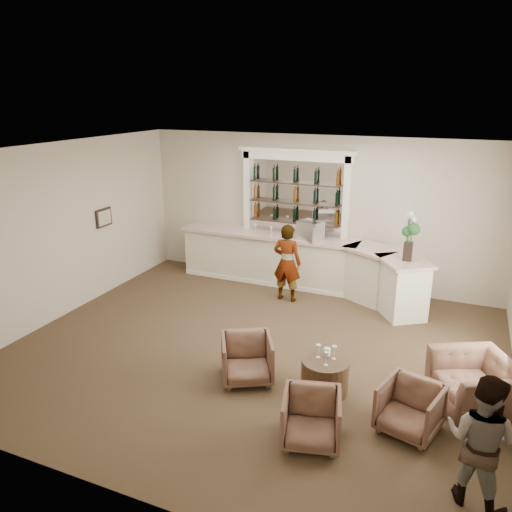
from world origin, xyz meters
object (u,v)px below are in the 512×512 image
Objects in this scene: sommelier at (287,263)px; espresso_machine at (310,231)px; guest at (480,441)px; flower_vase at (410,233)px; cocktail_table at (325,376)px; armchair_far at (476,385)px; armchair_center at (311,418)px; armchair_left at (247,359)px; bar_counter at (302,263)px; armchair_right at (410,408)px.

sommelier is 0.93m from espresso_machine.
espresso_machine is at bearing -35.49° from guest.
flower_vase is at bearing -52.97° from guest.
cocktail_table is 0.62× the size of armchair_far.
guest is (2.00, -1.38, 0.50)m from cocktail_table.
guest is at bearing -28.94° from armchair_far.
armchair_center is 0.65× the size of armchair_far.
armchair_far is (3.16, 0.54, 0.02)m from armchair_left.
cocktail_table is (1.56, -3.72, -0.32)m from bar_counter.
guest is at bearing -34.53° from cocktail_table.
guest is 2.07× the size of armchair_center.
espresso_machine is (-1.39, 3.69, 1.10)m from cocktail_table.
espresso_machine is at bearing 164.02° from flower_vase.
armchair_left is 3.97m from flower_vase.
espresso_machine is at bearing -108.01° from sommelier.
sommelier is 3.49× the size of espresso_machine.
armchair_right is (2.40, -0.30, -0.02)m from armchair_left.
armchair_far reaches higher than cocktail_table.
guest is at bearing -34.71° from armchair_right.
flower_vase reaches higher than armchair_right.
bar_counter is at bearing 164.51° from flower_vase.
flower_vase reaches higher than armchair_center.
sommelier reaches higher than cocktail_table.
bar_counter is 12.23× the size of espresso_machine.
bar_counter reaches higher than armchair_right.
armchair_left reaches higher than armchair_center.
sommelier is at bearing -96.46° from bar_counter.
bar_counter reaches higher than armchair_far.
flower_vase is (2.34, 0.13, 0.85)m from sommelier.
armchair_far is at bearing -69.25° from guest.
espresso_machine is (0.26, 0.72, 0.53)m from sommelier.
armchair_right is (1.09, 0.68, 0.00)m from armchair_center.
guest reaches higher than bar_counter.
espresso_machine is 0.50× the size of flower_vase.
flower_vase is at bearing -175.16° from sommelier.
cocktail_table is at bearing -102.62° from flower_vase.
armchair_center is (0.14, -1.14, 0.08)m from cocktail_table.
armchair_center is at bearing -48.09° from espresso_machine.
armchair_right is at bearing -29.43° from guest.
sommelier reaches higher than armchair_left.
armchair_center is 1.29m from armchair_right.
guest is 6.13m from espresso_machine.
guest is at bearing -55.06° from bar_counter.
espresso_machine reaches higher than cocktail_table.
sommelier is (-0.09, -0.75, 0.24)m from bar_counter.
espresso_machine is at bearing -9.48° from bar_counter.
armchair_center and armchair_right have the same top height.
guest is 2.07× the size of armchair_right.
armchair_far is 4.84m from espresso_machine.
armchair_far is at bearing -19.02° from armchair_left.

